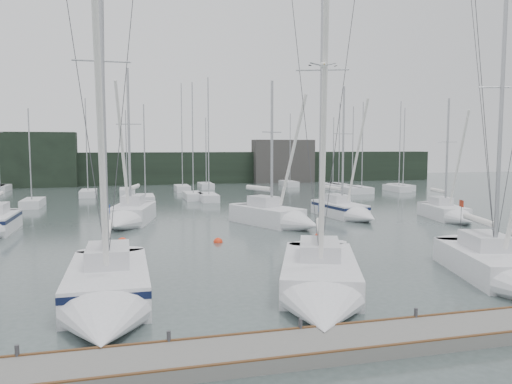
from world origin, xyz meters
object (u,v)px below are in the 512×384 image
sailboat_mid_c (281,218)px  buoy_b (319,237)px  sailboat_mid_d (349,212)px  sailboat_near_left (107,296)px  sailboat_mid_b (127,217)px  sailboat_near_center (321,288)px  buoy_a (218,242)px  buoy_c (122,243)px  sailboat_near_right (511,274)px  sailboat_mid_e (451,214)px

sailboat_mid_c → buoy_b: sailboat_mid_c is taller
sailboat_mid_d → sailboat_near_left: bearing=-140.0°
sailboat_near_left → sailboat_mid_c: sailboat_near_left is taller
sailboat_mid_b → sailboat_mid_c: size_ratio=1.10×
sailboat_near_left → sailboat_near_center: sailboat_near_left is taller
sailboat_mid_c → sailboat_mid_d: bearing=-3.3°
sailboat_near_left → buoy_a: (6.24, 11.99, -0.62)m
sailboat_near_left → sailboat_near_center: bearing=-4.9°
sailboat_mid_b → buoy_c: 7.01m
sailboat_mid_b → sailboat_mid_d: sailboat_mid_b is taller
buoy_b → buoy_c: (-12.59, 1.15, 0.00)m
sailboat_near_right → buoy_b: size_ratio=25.39×
buoy_b → sailboat_mid_d: bearing=52.7°
sailboat_mid_d → buoy_a: (-12.32, -7.40, -0.57)m
sailboat_near_left → buoy_c: sailboat_near_left is taller
sailboat_mid_c → sailboat_mid_e: size_ratio=1.11×
sailboat_near_left → buoy_b: 17.88m
sailboat_mid_c → sailboat_mid_b: bearing=137.6°
sailboat_near_right → buoy_b: bearing=119.6°
sailboat_near_center → sailboat_mid_d: bearing=82.8°
sailboat_mid_c → buoy_a: size_ratio=19.86×
sailboat_near_left → sailboat_mid_e: size_ratio=1.46×
sailboat_mid_b → sailboat_near_left: bearing=-79.1°
buoy_c → sailboat_mid_b: bearing=87.2°
sailboat_mid_b → buoy_b: sailboat_mid_b is taller
sailboat_near_right → sailboat_mid_c: 18.31m
sailboat_mid_c → sailboat_mid_e: sailboat_mid_c is taller
sailboat_mid_e → sailboat_mid_d: bearing=165.0°
sailboat_near_center → sailboat_mid_c: size_ratio=1.32×
sailboat_mid_d → sailboat_near_center: bearing=-124.1°
sailboat_mid_c → buoy_a: sailboat_mid_c is taller
buoy_a → buoy_c: 5.92m
sailboat_mid_c → buoy_c: size_ratio=17.40×
sailboat_near_left → buoy_a: sailboat_near_left is taller
sailboat_near_center → buoy_a: sailboat_near_center is taller
sailboat_near_center → sailboat_mid_b: sailboat_near_center is taller
sailboat_mid_d → buoy_b: size_ratio=20.52×
buoy_c → sailboat_near_right: bearing=-41.7°
sailboat_near_left → sailboat_mid_d: bearing=46.4°
sailboat_near_right → sailboat_mid_e: sailboat_near_right is taller
sailboat_near_center → sailboat_near_right: (8.54, -0.24, 0.02)m
sailboat_mid_e → buoy_a: bearing=-158.8°
sailboat_mid_c → buoy_b: size_ratio=20.39×
sailboat_mid_c → buoy_c: (-11.43, -3.44, -0.63)m
sailboat_mid_b → buoy_b: size_ratio=22.33×
sailboat_mid_c → buoy_c: sailboat_mid_c is taller
buoy_b → sailboat_mid_c: bearing=104.3°
sailboat_near_left → sailboat_near_right: size_ratio=1.06×
sailboat_mid_e → buoy_b: (-12.84, -3.86, -0.52)m
sailboat_near_center → sailboat_near_left: bearing=-164.4°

